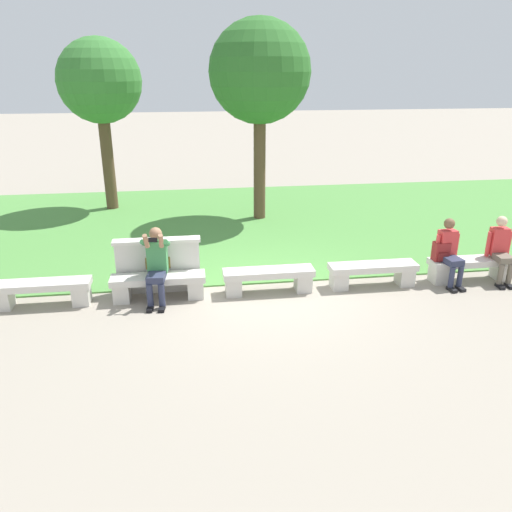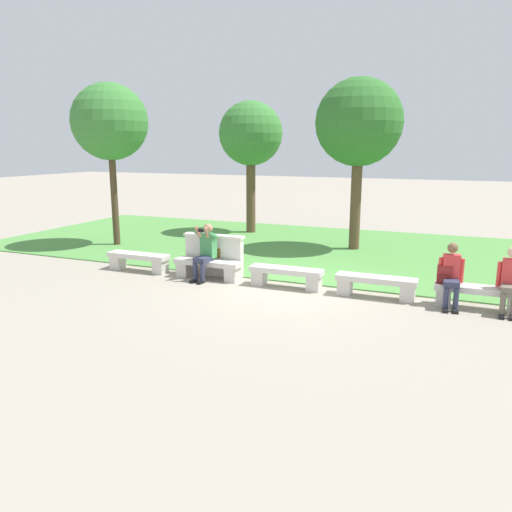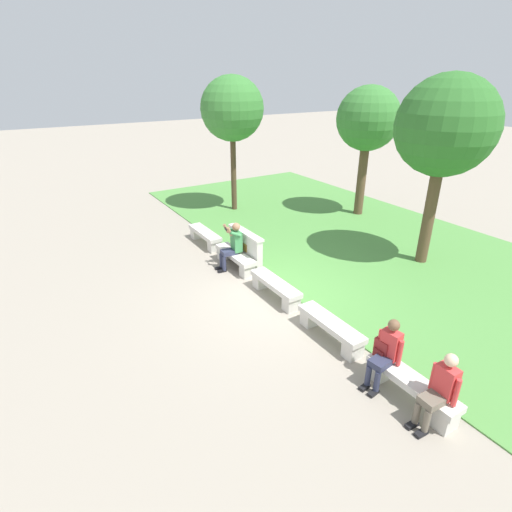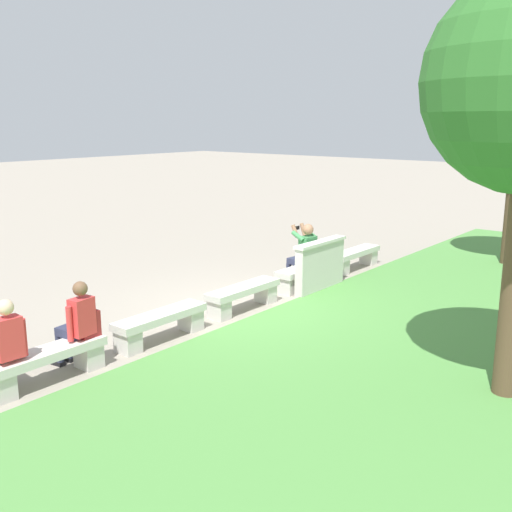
% 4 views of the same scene
% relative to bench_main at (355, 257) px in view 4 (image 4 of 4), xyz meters
% --- Properties ---
extents(ground_plane, '(80.00, 80.00, 0.00)m').
position_rel_bench_main_xyz_m(ground_plane, '(3.95, 0.00, -0.29)').
color(ground_plane, gray).
extents(grass_strip, '(21.55, 8.00, 0.03)m').
position_rel_bench_main_xyz_m(grass_strip, '(3.95, 4.38, -0.28)').
color(grass_strip, '#518E42').
rests_on(grass_strip, ground).
extents(bench_main, '(1.65, 0.40, 0.45)m').
position_rel_bench_main_xyz_m(bench_main, '(0.00, 0.00, 0.00)').
color(bench_main, beige).
rests_on(bench_main, ground).
extents(bench_near, '(1.65, 0.40, 0.45)m').
position_rel_bench_main_xyz_m(bench_near, '(1.97, 0.00, 0.00)').
color(bench_near, beige).
rests_on(bench_near, ground).
extents(bench_mid, '(1.65, 0.40, 0.45)m').
position_rel_bench_main_xyz_m(bench_mid, '(3.95, 0.00, 0.00)').
color(bench_mid, beige).
rests_on(bench_mid, ground).
extents(bench_far, '(1.65, 0.40, 0.45)m').
position_rel_bench_main_xyz_m(bench_far, '(5.92, 0.00, 0.00)').
color(bench_far, beige).
rests_on(bench_far, ground).
extents(bench_end, '(1.65, 0.40, 0.45)m').
position_rel_bench_main_xyz_m(bench_end, '(7.90, 0.00, 0.00)').
color(bench_end, beige).
rests_on(bench_end, ground).
extents(backrest_wall_with_plaque, '(1.55, 0.24, 1.01)m').
position_rel_bench_main_xyz_m(backrest_wall_with_plaque, '(1.97, 0.34, 0.23)').
color(backrest_wall_with_plaque, beige).
rests_on(backrest_wall_with_plaque, ground).
extents(person_photographer, '(0.50, 0.75, 1.32)m').
position_rel_bench_main_xyz_m(person_photographer, '(1.97, -0.08, 0.45)').
color(person_photographer, black).
rests_on(person_photographer, ground).
extents(person_distant, '(0.48, 0.70, 1.26)m').
position_rel_bench_main_xyz_m(person_distant, '(7.36, -0.07, 0.38)').
color(person_distant, black).
rests_on(person_distant, ground).
extents(person_companion, '(0.48, 0.69, 1.26)m').
position_rel_bench_main_xyz_m(person_companion, '(8.39, -0.07, 0.38)').
color(person_companion, black).
rests_on(person_companion, ground).
extents(backpack, '(0.28, 0.24, 0.43)m').
position_rel_bench_main_xyz_m(backpack, '(7.24, 0.00, 0.33)').
color(backpack, maroon).
rests_on(backpack, bench_end).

